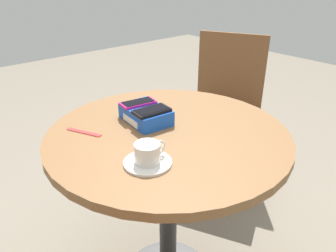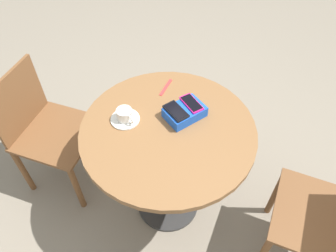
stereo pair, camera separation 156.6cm
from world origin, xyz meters
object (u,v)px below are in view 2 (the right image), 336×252
(saucer, at_px, (125,119))
(coffee_cup, at_px, (125,115))
(phone_black, at_px, (176,111))
(round_table, at_px, (168,146))
(phone_magenta, at_px, (191,103))
(phone_box, at_px, (185,112))
(lanyard_strap, at_px, (166,87))
(chair_far_side, at_px, (48,130))

(saucer, relative_size, coffee_cup, 1.35)
(phone_black, bearing_deg, round_table, 15.87)
(coffee_cup, bearing_deg, phone_magenta, 148.54)
(phone_box, xyz_separation_m, coffee_cup, (0.23, -0.17, 0.01))
(coffee_cup, height_order, lanyard_strap, coffee_cup)
(phone_box, height_order, phone_black, phone_black)
(phone_box, bearing_deg, round_table, 4.41)
(phone_box, xyz_separation_m, saucer, (0.23, -0.17, -0.02))
(lanyard_strap, bearing_deg, phone_box, 72.89)
(phone_black, xyz_separation_m, chair_far_side, (0.44, -0.64, -0.36))
(phone_black, bearing_deg, saucer, -41.45)
(phone_black, distance_m, lanyard_strap, 0.24)
(round_table, bearing_deg, saucer, -56.87)
(phone_black, height_order, saucer, phone_black)
(phone_magenta, xyz_separation_m, lanyard_strap, (-0.02, -0.22, -0.06))
(saucer, bearing_deg, phone_black, 138.55)
(lanyard_strap, bearing_deg, round_table, 51.21)
(phone_box, distance_m, phone_black, 0.06)
(phone_magenta, xyz_separation_m, saucer, (0.28, -0.17, -0.06))
(phone_magenta, relative_size, coffee_cup, 1.31)
(coffee_cup, bearing_deg, lanyard_strap, -170.87)
(round_table, relative_size, phone_box, 4.23)
(coffee_cup, distance_m, chair_far_side, 0.64)
(phone_box, xyz_separation_m, phone_black, (0.05, -0.01, 0.03))
(round_table, height_order, lanyard_strap, lanyard_strap)
(phone_magenta, relative_size, phone_black, 1.02)
(phone_black, height_order, coffee_cup, phone_black)
(round_table, distance_m, phone_magenta, 0.25)
(phone_box, bearing_deg, chair_far_side, -53.06)
(phone_black, distance_m, saucer, 0.25)
(chair_far_side, bearing_deg, phone_black, 124.46)
(saucer, distance_m, coffee_cup, 0.03)
(phone_magenta, distance_m, saucer, 0.33)
(phone_black, xyz_separation_m, coffee_cup, (0.18, -0.16, -0.02))
(round_table, xyz_separation_m, chair_far_side, (0.37, -0.66, -0.17))
(round_table, bearing_deg, phone_box, -175.59)
(phone_box, bearing_deg, coffee_cup, -36.01)
(saucer, height_order, chair_far_side, chair_far_side)
(round_table, height_order, phone_box, phone_box)
(phone_magenta, bearing_deg, coffee_cup, -31.46)
(phone_black, xyz_separation_m, saucer, (0.18, -0.16, -0.06))
(round_table, xyz_separation_m, phone_black, (-0.07, -0.02, 0.19))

